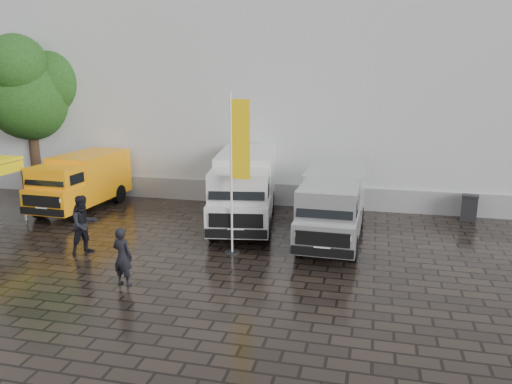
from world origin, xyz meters
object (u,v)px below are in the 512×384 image
van_silver (333,206)px  van_white (245,190)px  van_yellow (81,183)px  flagpole (237,166)px  person_front (123,256)px  person_tent (84,225)px  wheelie_bin (469,208)px

van_silver → van_white: bearing=162.7°
van_yellow → van_white: size_ratio=0.81×
flagpole → person_front: (-2.44, -3.24, -2.13)m
van_yellow → person_tent: (3.23, -4.91, -0.21)m
van_silver → flagpole: 4.02m
van_yellow → van_silver: van_silver is taller
person_tent → van_silver: bearing=-36.7°
van_yellow → person_front: (5.73, -6.99, -0.35)m
person_tent → van_yellow: bearing=64.0°
van_white → van_silver: (3.57, -1.19, -0.13)m
van_yellow → person_tent: van_yellow is taller
flagpole → person_front: flagpole is taller
van_yellow → person_front: bearing=-48.7°
person_front → person_tent: (-2.50, 2.09, 0.14)m
van_white → flagpole: 3.72m
person_front → person_tent: person_tent is taller
flagpole → person_tent: (-4.94, -1.15, -1.99)m
van_silver → person_tent: (-7.89, -3.28, -0.28)m
van_silver → person_tent: van_silver is taller
van_white → flagpole: bearing=-89.0°
wheelie_bin → van_yellow: bearing=-161.7°
person_front → van_white: bearing=-94.0°
van_silver → person_front: size_ratio=3.44×
van_white → flagpole: flagpole is taller
van_white → van_yellow: bearing=167.0°
flagpole → wheelie_bin: flagpole is taller
flagpole → person_tent: bearing=-166.8°
person_front → wheelie_bin: bearing=-127.5°
wheelie_bin → person_front: bearing=-128.4°
van_silver → flagpole: bearing=-143.2°
van_yellow → person_front: size_ratio=3.05×
van_white → wheelie_bin: van_white is taller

